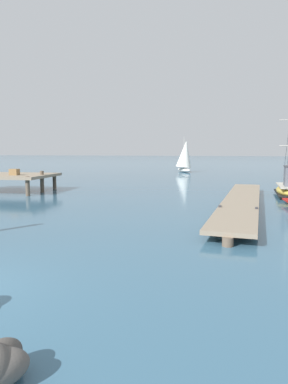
{
  "coord_description": "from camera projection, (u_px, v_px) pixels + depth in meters",
  "views": [
    {
      "loc": [
        6.1,
        -5.58,
        3.02
      ],
      "look_at": [
        2.53,
        7.68,
        1.4
      ],
      "focal_mm": 32.85,
      "sensor_mm": 36.0,
      "label": 1
    }
  ],
  "objects": [
    {
      "name": "distant_sailboat",
      "position": [
        185.0,
        156.0,
        49.33
      ],
      "size": [
        3.27,
        4.35,
        4.94
      ],
      "color": "silver",
      "rests_on": "ground"
    },
    {
      "name": "floating_dock",
      "position": [
        242.0,
        200.0,
        19.0
      ],
      "size": [
        2.76,
        17.08,
        0.53
      ],
      "color": "gray",
      "rests_on": "ground"
    },
    {
      "name": "pier_platform",
      "position": [
        8.0,
        176.0,
        25.97
      ],
      "size": [
        6.67,
        5.39,
        1.72
      ],
      "color": "gray",
      "rests_on": "ground"
    }
  ]
}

